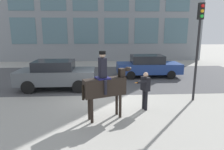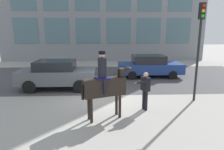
{
  "view_description": "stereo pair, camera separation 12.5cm",
  "coord_description": "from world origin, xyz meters",
  "px_view_note": "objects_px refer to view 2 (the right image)",
  "views": [
    {
      "loc": [
        -0.1,
        -9.46,
        3.29
      ],
      "look_at": [
        0.36,
        -1.38,
        1.5
      ],
      "focal_mm": 32.0,
      "sensor_mm": 36.0,
      "label": 1
    },
    {
      "loc": [
        0.03,
        -9.46,
        3.29
      ],
      "look_at": [
        0.36,
        -1.38,
        1.5
      ],
      "focal_mm": 32.0,
      "sensor_mm": 36.0,
      "label": 2
    }
  ],
  "objects_px": {
    "pedestrian_bystander": "(145,88)",
    "traffic_light": "(200,38)",
    "street_car_far_lane": "(149,66)",
    "mounted_horse_lead": "(105,85)",
    "street_car_near_lane": "(57,74)"
  },
  "relations": [
    {
      "from": "mounted_horse_lead",
      "to": "street_car_near_lane",
      "type": "bearing_deg",
      "value": 102.02
    },
    {
      "from": "pedestrian_bystander",
      "to": "traffic_light",
      "type": "xyz_separation_m",
      "value": [
        2.64,
        1.08,
        2.03
      ]
    },
    {
      "from": "mounted_horse_lead",
      "to": "pedestrian_bystander",
      "type": "height_order",
      "value": "mounted_horse_lead"
    },
    {
      "from": "street_car_near_lane",
      "to": "street_car_far_lane",
      "type": "relative_size",
      "value": 0.95
    },
    {
      "from": "pedestrian_bystander",
      "to": "traffic_light",
      "type": "bearing_deg",
      "value": 177.4
    },
    {
      "from": "street_car_far_lane",
      "to": "mounted_horse_lead",
      "type": "bearing_deg",
      "value": -115.01
    },
    {
      "from": "mounted_horse_lead",
      "to": "traffic_light",
      "type": "bearing_deg",
      "value": 2.07
    },
    {
      "from": "mounted_horse_lead",
      "to": "pedestrian_bystander",
      "type": "xyz_separation_m",
      "value": [
        1.68,
        0.77,
        -0.36
      ]
    },
    {
      "from": "mounted_horse_lead",
      "to": "pedestrian_bystander",
      "type": "distance_m",
      "value": 1.88
    },
    {
      "from": "pedestrian_bystander",
      "to": "street_car_far_lane",
      "type": "bearing_deg",
      "value": -129.24
    },
    {
      "from": "street_car_far_lane",
      "to": "pedestrian_bystander",
      "type": "bearing_deg",
      "value": -104.41
    },
    {
      "from": "street_car_far_lane",
      "to": "traffic_light",
      "type": "distance_m",
      "value": 5.75
    },
    {
      "from": "street_car_near_lane",
      "to": "traffic_light",
      "type": "bearing_deg",
      "value": -18.31
    },
    {
      "from": "mounted_horse_lead",
      "to": "pedestrian_bystander",
      "type": "relative_size",
      "value": 1.59
    },
    {
      "from": "street_car_far_lane",
      "to": "street_car_near_lane",
      "type": "bearing_deg",
      "value": -154.42
    }
  ]
}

